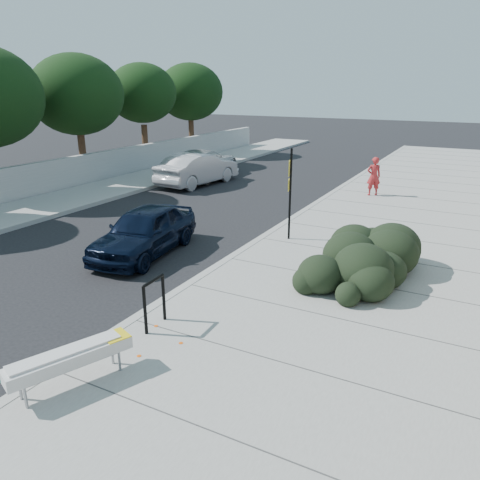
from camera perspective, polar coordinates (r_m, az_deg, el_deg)
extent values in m
plane|color=black|center=(11.33, -6.35, -6.05)|extent=(120.00, 120.00, 0.00)
cube|color=gray|center=(14.23, 25.17, -2.25)|extent=(11.20, 50.00, 0.15)
cube|color=gray|center=(20.97, -20.39, 4.61)|extent=(3.00, 50.00, 0.15)
cube|color=#9E9E99|center=(15.40, 4.11, 1.05)|extent=(0.22, 50.00, 0.17)
cube|color=#9E9E99|center=(19.89, -17.48, 4.24)|extent=(0.22, 50.00, 0.17)
cube|color=#9E9E99|center=(22.12, -23.57, 6.69)|extent=(0.30, 40.00, 1.50)
cylinder|color=#332114|center=(25.61, -18.60, 9.70)|extent=(0.36, 0.36, 2.40)
ellipsoid|color=black|center=(25.38, -19.31, 16.39)|extent=(4.60, 4.60, 3.91)
cylinder|color=#332114|center=(29.25, -11.47, 11.26)|extent=(0.36, 0.36, 2.40)
ellipsoid|color=black|center=(29.05, -11.86, 17.13)|extent=(4.00, 4.00, 3.40)
cylinder|color=#332114|center=(33.24, -5.93, 12.34)|extent=(0.36, 0.36, 2.40)
ellipsoid|color=black|center=(33.06, -6.11, 17.52)|extent=(4.40, 4.40, 3.74)
cylinder|color=gray|center=(8.07, -25.23, -16.07)|extent=(0.04, 0.04, 0.37)
cylinder|color=gray|center=(7.86, -24.69, -17.01)|extent=(0.04, 0.04, 0.37)
cylinder|color=gray|center=(8.44, -15.30, -13.24)|extent=(0.04, 0.04, 0.37)
cylinder|color=gray|center=(8.23, -14.49, -14.02)|extent=(0.04, 0.04, 0.37)
cylinder|color=gray|center=(8.14, -20.24, -13.74)|extent=(0.59, 1.39, 0.03)
cylinder|color=gray|center=(7.93, -19.56, -14.59)|extent=(0.59, 1.39, 0.03)
cube|color=#B2B2B2|center=(7.97, -20.01, -13.36)|extent=(1.09, 1.96, 0.20)
cube|color=yellow|center=(8.14, -14.95, -11.19)|extent=(0.52, 0.51, 0.02)
cube|color=teal|center=(7.94, -26.62, -14.40)|extent=(0.13, 0.23, 0.18)
cylinder|color=black|center=(9.06, -11.50, -8.42)|extent=(0.06, 0.06, 0.97)
cylinder|color=black|center=(9.52, -9.29, -6.92)|extent=(0.06, 0.06, 0.97)
cylinder|color=black|center=(9.09, -10.54, -4.90)|extent=(0.10, 0.63, 0.06)
cube|color=black|center=(14.15, 6.13, 5.50)|extent=(0.08, 0.08, 2.76)
cube|color=yellow|center=(13.99, 6.03, 8.69)|extent=(0.12, 0.31, 0.45)
cube|color=yellow|center=(14.09, 5.96, 6.69)|extent=(0.12, 0.29, 0.34)
ellipsoid|color=black|center=(11.86, 14.62, -1.01)|extent=(2.97, 4.12, 1.39)
imported|color=black|center=(13.65, -11.59, 1.08)|extent=(2.17, 4.25, 1.38)
imported|color=#A5A4A9|center=(23.10, -5.16, 8.64)|extent=(2.13, 4.84, 1.54)
imported|color=#ABAEB0|center=(25.02, -4.68, 9.32)|extent=(3.10, 5.55, 1.47)
imported|color=maroon|center=(20.82, 15.99, 7.48)|extent=(0.71, 0.64, 1.64)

